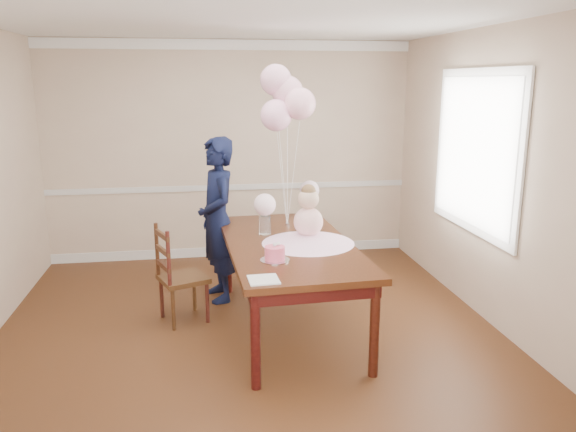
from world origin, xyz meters
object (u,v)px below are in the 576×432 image
Objects in this scene: dining_table_top at (289,245)px; dining_chair_seat at (183,279)px; birthday_cake at (275,253)px; woman at (218,220)px.

dining_table_top is 1.07m from dining_chair_seat.
dining_table_top is 0.54m from birthday_cake.
woman reaches higher than birthday_cake.
dining_table_top is at bearing 23.87° from woman.
dining_chair_seat is 0.24× the size of woman.
woman reaches higher than dining_table_top.
woman is (-0.60, 0.82, 0.05)m from dining_table_top.
birthday_cake is at bearing -68.16° from dining_chair_seat.
woman is at bearing 123.72° from dining_table_top.
dining_chair_seat is (-0.76, 0.81, -0.46)m from birthday_cake.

